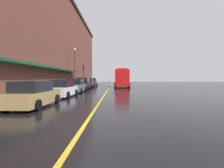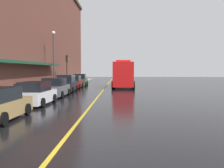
{
  "view_description": "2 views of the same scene",
  "coord_description": "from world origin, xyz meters",
  "px_view_note": "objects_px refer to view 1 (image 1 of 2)",
  "views": [
    {
      "loc": [
        1.18,
        -6.24,
        1.8
      ],
      "look_at": [
        0.7,
        17.74,
        0.98
      ],
      "focal_mm": 27.05,
      "sensor_mm": 36.0,
      "label": 1
    },
    {
      "loc": [
        1.95,
        -8.35,
        2.47
      ],
      "look_at": [
        1.22,
        17.83,
        1.04
      ],
      "focal_mm": 42.47,
      "sensor_mm": 36.0,
      "label": 2
    }
  ],
  "objects_px": {
    "parked_car_1": "(63,89)",
    "traffic_light_near": "(84,72)",
    "parked_car_2": "(76,86)",
    "parked_car_5": "(92,82)",
    "parking_meter_3": "(86,82)",
    "fire_truck": "(122,79)",
    "parked_car_3": "(84,84)",
    "parked_car_0": "(34,95)",
    "parked_car_4": "(88,83)",
    "street_lamp_left": "(75,63)",
    "parking_meter_1": "(83,82)",
    "parking_meter_0": "(48,86)"
  },
  "relations": [
    {
      "from": "traffic_light_near",
      "to": "parked_car_4",
      "type": "bearing_deg",
      "value": -56.67
    },
    {
      "from": "parked_car_0",
      "to": "parking_meter_3",
      "type": "bearing_deg",
      "value": 3.74
    },
    {
      "from": "parking_meter_0",
      "to": "parked_car_0",
      "type": "bearing_deg",
      "value": -76.24
    },
    {
      "from": "parked_car_3",
      "to": "parking_meter_1",
      "type": "xyz_separation_m",
      "value": [
        -1.45,
        6.75,
        0.18
      ]
    },
    {
      "from": "parked_car_3",
      "to": "parking_meter_0",
      "type": "xyz_separation_m",
      "value": [
        -1.45,
        -10.85,
        0.18
      ]
    },
    {
      "from": "parking_meter_1",
      "to": "street_lamp_left",
      "type": "xyz_separation_m",
      "value": [
        -0.6,
        -4.16,
        3.34
      ]
    },
    {
      "from": "parked_car_2",
      "to": "parked_car_5",
      "type": "xyz_separation_m",
      "value": [
        -0.12,
        16.17,
        0.05
      ]
    },
    {
      "from": "parked_car_0",
      "to": "fire_truck",
      "type": "xyz_separation_m",
      "value": [
        6.45,
        23.8,
        0.99
      ]
    },
    {
      "from": "parked_car_0",
      "to": "parked_car_3",
      "type": "distance_m",
      "value": 16.52
    },
    {
      "from": "parked_car_0",
      "to": "street_lamp_left",
      "type": "bearing_deg",
      "value": 6.77
    },
    {
      "from": "parked_car_0",
      "to": "parking_meter_0",
      "type": "distance_m",
      "value": 5.85
    },
    {
      "from": "parked_car_3",
      "to": "fire_truck",
      "type": "height_order",
      "value": "fire_truck"
    },
    {
      "from": "parked_car_0",
      "to": "parked_car_5",
      "type": "xyz_separation_m",
      "value": [
        -0.06,
        27.39,
        0.09
      ]
    },
    {
      "from": "fire_truck",
      "to": "parked_car_3",
      "type": "bearing_deg",
      "value": -40.32
    },
    {
      "from": "parked_car_5",
      "to": "fire_truck",
      "type": "relative_size",
      "value": 0.5
    },
    {
      "from": "parking_meter_0",
      "to": "parked_car_2",
      "type": "bearing_deg",
      "value": 75.39
    },
    {
      "from": "street_lamp_left",
      "to": "traffic_light_near",
      "type": "bearing_deg",
      "value": 82.02
    },
    {
      "from": "parking_meter_1",
      "to": "parked_car_0",
      "type": "bearing_deg",
      "value": -86.58
    },
    {
      "from": "traffic_light_near",
      "to": "parked_car_5",
      "type": "bearing_deg",
      "value": 70.43
    },
    {
      "from": "parked_car_5",
      "to": "parking_meter_3",
      "type": "distance_m",
      "value": 1.35
    },
    {
      "from": "parked_car_1",
      "to": "parking_meter_0",
      "type": "bearing_deg",
      "value": 90.94
    },
    {
      "from": "parking_meter_1",
      "to": "traffic_light_near",
      "type": "relative_size",
      "value": 0.31
    },
    {
      "from": "parked_car_1",
      "to": "parking_meter_3",
      "type": "distance_m",
      "value": 21.76
    },
    {
      "from": "traffic_light_near",
      "to": "parking_meter_3",
      "type": "bearing_deg",
      "value": 91.0
    },
    {
      "from": "parked_car_1",
      "to": "parking_meter_3",
      "type": "bearing_deg",
      "value": 6.03
    },
    {
      "from": "parked_car_2",
      "to": "parked_car_4",
      "type": "height_order",
      "value": "parked_car_2"
    },
    {
      "from": "parking_meter_0",
      "to": "parking_meter_3",
      "type": "xyz_separation_m",
      "value": [
        0.0,
        21.68,
        0.0
      ]
    },
    {
      "from": "parked_car_2",
      "to": "parking_meter_1",
      "type": "height_order",
      "value": "parked_car_2"
    },
    {
      "from": "fire_truck",
      "to": "parking_meter_0",
      "type": "distance_m",
      "value": 19.76
    },
    {
      "from": "parking_meter_0",
      "to": "street_lamp_left",
      "type": "height_order",
      "value": "street_lamp_left"
    },
    {
      "from": "parked_car_0",
      "to": "parked_car_2",
      "type": "relative_size",
      "value": 1.04
    },
    {
      "from": "parked_car_4",
      "to": "street_lamp_left",
      "type": "xyz_separation_m",
      "value": [
        -1.91,
        -2.81,
        3.61
      ]
    },
    {
      "from": "parked_car_0",
      "to": "parked_car_1",
      "type": "xyz_separation_m",
      "value": [
        0.06,
        5.64,
        0.01
      ]
    },
    {
      "from": "parking_meter_1",
      "to": "parked_car_1",
      "type": "bearing_deg",
      "value": -85.29
    },
    {
      "from": "fire_truck",
      "to": "street_lamp_left",
      "type": "bearing_deg",
      "value": -59.99
    },
    {
      "from": "parked_car_1",
      "to": "parked_car_2",
      "type": "distance_m",
      "value": 5.59
    },
    {
      "from": "parking_meter_1",
      "to": "parking_meter_3",
      "type": "bearing_deg",
      "value": 90.0
    },
    {
      "from": "parked_car_3",
      "to": "parking_meter_3",
      "type": "xyz_separation_m",
      "value": [
        -1.45,
        10.83,
        0.18
      ]
    },
    {
      "from": "parked_car_1",
      "to": "parked_car_2",
      "type": "relative_size",
      "value": 0.99
    },
    {
      "from": "parked_car_4",
      "to": "parked_car_5",
      "type": "bearing_deg",
      "value": -1.01
    },
    {
      "from": "parked_car_0",
      "to": "parking_meter_0",
      "type": "height_order",
      "value": "parked_car_0"
    },
    {
      "from": "parking_meter_0",
      "to": "street_lamp_left",
      "type": "bearing_deg",
      "value": 92.56
    },
    {
      "from": "parked_car_2",
      "to": "fire_truck",
      "type": "xyz_separation_m",
      "value": [
        6.39,
        12.58,
        0.95
      ]
    },
    {
      "from": "fire_truck",
      "to": "street_lamp_left",
      "type": "height_order",
      "value": "street_lamp_left"
    },
    {
      "from": "parked_car_1",
      "to": "traffic_light_near",
      "type": "xyz_separation_m",
      "value": [
        -1.39,
        18.19,
        2.39
      ]
    },
    {
      "from": "parked_car_0",
      "to": "traffic_light_near",
      "type": "distance_m",
      "value": 23.98
    },
    {
      "from": "parked_car_2",
      "to": "parking_meter_1",
      "type": "bearing_deg",
      "value": 7.77
    },
    {
      "from": "parked_car_1",
      "to": "parked_car_4",
      "type": "xyz_separation_m",
      "value": [
        -0.14,
        16.28,
        0.02
      ]
    },
    {
      "from": "parked_car_3",
      "to": "fire_truck",
      "type": "xyz_separation_m",
      "value": [
        6.39,
        7.28,
        0.87
      ]
    },
    {
      "from": "parked_car_1",
      "to": "street_lamp_left",
      "type": "bearing_deg",
      "value": 10.87
    }
  ]
}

